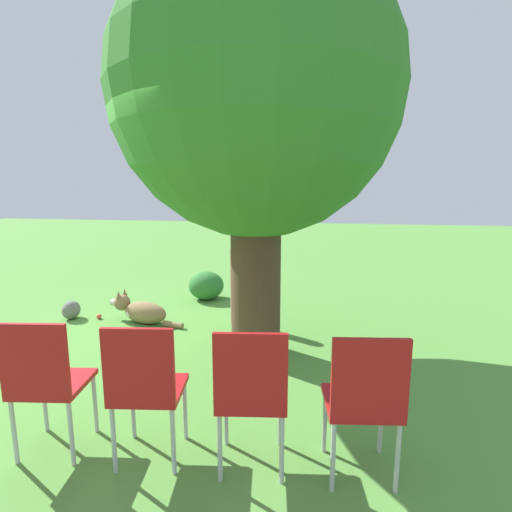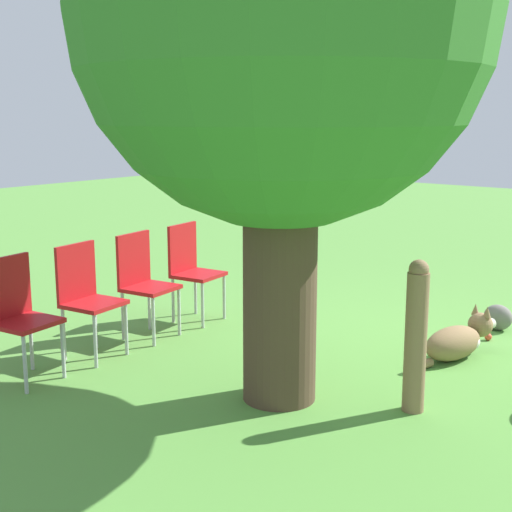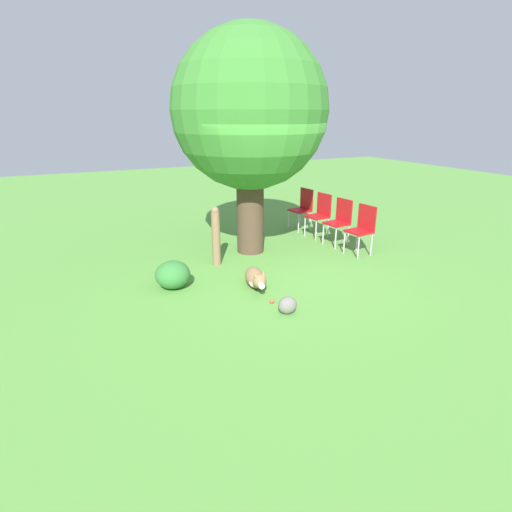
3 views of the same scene
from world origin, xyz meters
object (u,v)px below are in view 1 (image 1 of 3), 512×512
at_px(oak_tree, 256,97).
at_px(tennis_ball, 99,317).
at_px(dog, 141,311).
at_px(red_chair_2, 251,390).
at_px(red_chair_0, 46,378).
at_px(fence_post, 236,282).
at_px(red_chair_3, 364,397).
at_px(red_chair_1, 145,384).

distance_m(oak_tree, tennis_ball, 3.57).
relative_size(oak_tree, dog, 3.71).
bearing_deg(red_chair_2, red_chair_0, 85.27).
xyz_separation_m(oak_tree, tennis_ball, (-0.71, -2.30, -2.64)).
distance_m(dog, fence_post, 1.34).
height_order(oak_tree, red_chair_0, oak_tree).
distance_m(red_chair_0, red_chair_3, 2.05).
relative_size(red_chair_0, tennis_ball, 14.39).
distance_m(dog, red_chair_2, 3.22).
height_order(dog, red_chair_3, red_chair_3).
bearing_deg(red_chair_1, oak_tree, -19.56).
xyz_separation_m(red_chair_2, red_chair_3, (-0.03, 0.68, 0.00)).
bearing_deg(tennis_ball, fence_post, 94.95).
relative_size(fence_post, tennis_ball, 16.07).
relative_size(fence_post, red_chair_1, 1.12).
relative_size(dog, red_chair_0, 1.14).
relative_size(dog, red_chair_1, 1.14).
relative_size(oak_tree, red_chair_2, 4.24).
bearing_deg(tennis_ball, red_chair_2, 44.96).
bearing_deg(red_chair_2, red_chair_1, 85.27).
distance_m(oak_tree, dog, 3.10).
distance_m(oak_tree, red_chair_3, 2.95).
bearing_deg(red_chair_3, red_chair_0, 85.27).
xyz_separation_m(fence_post, tennis_ball, (0.16, -1.89, -0.52)).
bearing_deg(tennis_ball, red_chair_3, 51.99).
bearing_deg(tennis_ball, red_chair_1, 35.91).
relative_size(fence_post, red_chair_3, 1.12).
height_order(dog, red_chair_1, red_chair_1).
bearing_deg(fence_post, red_chair_3, 26.70).
distance_m(oak_tree, red_chair_1, 2.86).
height_order(red_chair_1, red_chair_3, same).
relative_size(red_chair_1, tennis_ball, 14.39).
bearing_deg(red_chair_0, tennis_ball, 17.29).
xyz_separation_m(dog, red_chair_1, (2.57, 1.25, 0.41)).
xyz_separation_m(red_chair_2, tennis_ball, (-2.57, -2.57, -0.53)).
bearing_deg(tennis_ball, red_chair_0, 24.51).
relative_size(red_chair_1, red_chair_2, 1.00).
xyz_separation_m(oak_tree, fence_post, (-0.88, -0.40, -2.12)).
distance_m(fence_post, red_chair_1, 2.76).
relative_size(fence_post, red_chair_2, 1.12).
distance_m(red_chair_0, red_chair_1, 0.68).
bearing_deg(dog, red_chair_0, 116.26).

